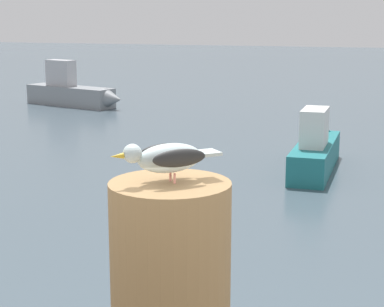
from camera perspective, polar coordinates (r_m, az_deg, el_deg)
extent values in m
cylinder|color=#C67360|center=(2.26, -1.88, -1.95)|extent=(0.01, 0.01, 0.04)
cylinder|color=#C67360|center=(2.22, -1.51, -2.16)|extent=(0.01, 0.01, 0.04)
ellipsoid|color=silver|center=(2.22, -1.94, -0.39)|extent=(0.23, 0.22, 0.10)
sphere|color=silver|center=(2.17, -5.17, 0.00)|extent=(0.06, 0.06, 0.06)
cone|color=gold|center=(2.15, -6.53, -0.23)|extent=(0.05, 0.05, 0.02)
cube|color=silver|center=(2.28, 1.40, 0.06)|extent=(0.11, 0.11, 0.01)
ellipsoid|color=#2F2F2F|center=(2.27, -2.28, 0.15)|extent=(0.16, 0.15, 0.06)
ellipsoid|color=#2F2F2F|center=(2.17, -1.11, -0.40)|extent=(0.16, 0.15, 0.06)
cube|color=gray|center=(22.37, -10.47, 4.91)|extent=(3.41, 1.70, 0.64)
cone|color=gray|center=(21.11, -6.86, 4.70)|extent=(0.87, 0.87, 0.70)
cube|color=#B2B2B7|center=(22.57, -11.25, 6.84)|extent=(1.10, 0.71, 0.85)
cube|color=#1E7075|center=(13.02, 10.59, -0.27)|extent=(0.67, 2.92, 0.56)
cone|color=#1E7075|center=(14.60, 11.38, 1.12)|extent=(0.60, 0.60, 0.60)
cube|color=white|center=(12.59, 10.53, 2.24)|extent=(0.45, 0.91, 0.70)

